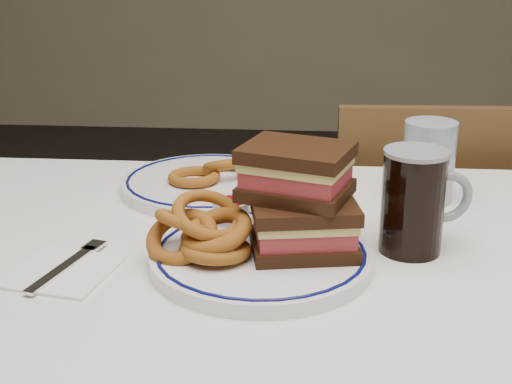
# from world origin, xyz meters

# --- Properties ---
(dining_table) EXTENTS (1.27, 0.87, 0.75)m
(dining_table) POSITION_xyz_m (0.00, 0.00, 0.64)
(dining_table) COLOR white
(dining_table) RESTS_ON floor
(chair_far) EXTENTS (0.40, 0.40, 0.84)m
(chair_far) POSITION_xyz_m (0.22, 0.63, 0.46)
(chair_far) COLOR #463016
(chair_far) RESTS_ON floor
(main_plate) EXTENTS (0.29, 0.29, 0.02)m
(main_plate) POSITION_xyz_m (-0.08, 0.00, 0.76)
(main_plate) COLOR white
(main_plate) RESTS_ON dining_table
(reuben_sandwich) EXTENTS (0.16, 0.15, 0.14)m
(reuben_sandwich) POSITION_xyz_m (-0.03, 0.01, 0.84)
(reuben_sandwich) COLOR black
(reuben_sandwich) RESTS_ON main_plate
(onion_rings_main) EXTENTS (0.15, 0.11, 0.10)m
(onion_rings_main) POSITION_xyz_m (-0.15, -0.01, 0.80)
(onion_rings_main) COLOR brown
(onion_rings_main) RESTS_ON main_plate
(ketchup_ramekin) EXTENTS (0.05, 0.05, 0.03)m
(ketchup_ramekin) POSITION_xyz_m (-0.13, 0.10, 0.79)
(ketchup_ramekin) COLOR silver
(ketchup_ramekin) RESTS_ON main_plate
(beer_mug) EXTENTS (0.13, 0.08, 0.14)m
(beer_mug) POSITION_xyz_m (0.12, 0.06, 0.82)
(beer_mug) COLOR black
(beer_mug) RESTS_ON dining_table
(water_glass) EXTENTS (0.08, 0.08, 0.13)m
(water_glass) POSITION_xyz_m (0.17, 0.26, 0.81)
(water_glass) COLOR #91A6BB
(water_glass) RESTS_ON dining_table
(far_plate) EXTENTS (0.29, 0.29, 0.02)m
(far_plate) POSITION_xyz_m (-0.19, 0.28, 0.76)
(far_plate) COLOR white
(far_plate) RESTS_ON dining_table
(onion_rings_far) EXTENTS (0.14, 0.12, 0.05)m
(onion_rings_far) POSITION_xyz_m (-0.19, 0.28, 0.78)
(onion_rings_far) COLOR brown
(onion_rings_far) RESTS_ON far_plate
(napkin_fork) EXTENTS (0.14, 0.16, 0.01)m
(napkin_fork) POSITION_xyz_m (-0.33, -0.04, 0.75)
(napkin_fork) COLOR white
(napkin_fork) RESTS_ON dining_table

